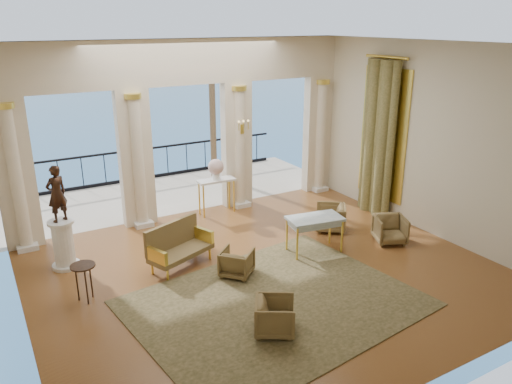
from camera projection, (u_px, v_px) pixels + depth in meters
floor at (266, 272)px, 10.26m from camera, size 9.00×9.00×0.00m
room_walls at (301, 148)px, 8.41m from camera, size 9.00×9.00×9.00m
arcade at (188, 118)px, 12.54m from camera, size 9.00×0.56×4.50m
terrace at (166, 194)px, 15.02m from camera, size 10.00×3.60×0.10m
balustrade at (148, 166)px, 16.18m from camera, size 9.00×0.06×1.03m
palm_tree at (211, 48)px, 15.27m from camera, size 2.00×2.00×4.50m
sea at (13, 113)px, 61.25m from camera, size 160.00×160.00×0.00m
curtain at (378, 138)px, 12.86m from camera, size 0.33×1.40×4.09m
window_frame at (383, 135)px, 12.92m from camera, size 0.04×1.60×3.40m
wall_sconce at (243, 128)px, 13.07m from camera, size 0.30×0.11×0.33m
rug at (275, 303)px, 9.12m from camera, size 5.39×4.43×0.02m
armchair_a at (275, 315)px, 8.20m from camera, size 0.85×0.86×0.66m
armchair_b at (390, 228)px, 11.55m from camera, size 0.88×0.86×0.69m
armchair_c at (331, 217)px, 12.21m from camera, size 0.93×0.94×0.71m
armchair_d at (237, 261)px, 10.05m from camera, size 0.82×0.82×0.62m
settee at (178, 245)px, 10.42m from camera, size 1.54×1.08×0.94m
game_table at (315, 221)px, 10.94m from camera, size 1.29×0.84×0.82m
pedestal at (64, 245)px, 10.32m from camera, size 0.57×0.57×1.04m
statue at (57, 194)px, 9.95m from camera, size 0.50×0.43×1.17m
console_table at (216, 185)px, 13.16m from camera, size 1.01×0.43×0.95m
urn at (216, 168)px, 13.00m from camera, size 0.41×0.41×0.55m
side_table at (83, 270)px, 9.03m from camera, size 0.45×0.45×0.73m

